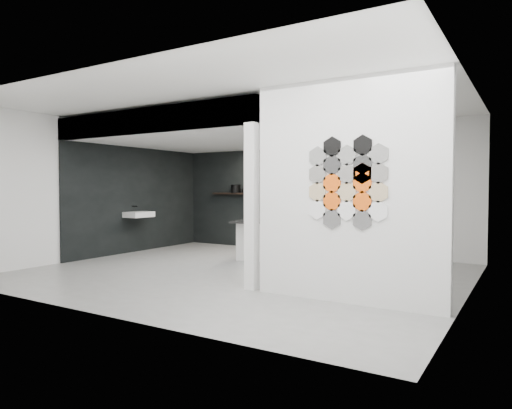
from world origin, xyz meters
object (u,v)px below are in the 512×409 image
object	(u,v)px
wall_basin	(139,214)
utensil_cup	(242,191)
glass_bowl	(318,191)
glass_vase	(318,190)
kitchen_island	(271,240)
kettle	(294,190)
stockpot	(236,189)
bottle_dark	(244,189)
partition_panel	(347,191)

from	to	relation	value
wall_basin	utensil_cup	size ratio (longest dim) A/B	6.61
glass_bowl	glass_vase	xyz separation A→B (m)	(0.00, 0.00, 0.02)
kitchen_island	utensil_cup	xyz separation A→B (m)	(-1.66, 1.48, 0.96)
wall_basin	utensil_cup	xyz separation A→B (m)	(1.37, 2.07, 0.52)
glass_bowl	utensil_cup	bearing A→B (deg)	180.00
kitchen_island	glass_bowl	world-z (taller)	glass_bowl
kettle	utensil_cup	world-z (taller)	kettle
kitchen_island	kettle	bearing A→B (deg)	85.14
kettle	glass_bowl	xyz separation A→B (m)	(0.60, 0.00, -0.02)
stockpot	utensil_cup	size ratio (longest dim) A/B	2.64
stockpot	kettle	distance (m)	1.60
wall_basin	kettle	distance (m)	3.51
kitchen_island	bottle_dark	size ratio (longest dim) A/B	9.81
partition_panel	glass_bowl	bearing A→B (deg)	118.23
wall_basin	glass_vase	xyz separation A→B (m)	(3.39, 2.07, 0.55)
partition_panel	bottle_dark	xyz separation A→B (m)	(-4.02, 3.87, 0.00)
wall_basin	glass_bowl	bearing A→B (deg)	31.35
partition_panel	glass_vase	bearing A→B (deg)	118.23
kitchen_island	utensil_cup	size ratio (longest dim) A/B	17.57
glass_bowl	glass_vase	bearing A→B (deg)	0.00
stockpot	bottle_dark	world-z (taller)	stockpot
glass_bowl	wall_basin	bearing A→B (deg)	-148.65
partition_panel	stockpot	size ratio (longest dim) A/B	11.68
glass_bowl	bottle_dark	bearing A→B (deg)	180.00
partition_panel	utensil_cup	bearing A→B (deg)	136.63
glass_bowl	bottle_dark	size ratio (longest dim) A/B	0.96
glass_vase	bottle_dark	bearing A→B (deg)	180.00
partition_panel	kitchen_island	distance (m)	3.55
stockpot	glass_vase	size ratio (longest dim) A/B	1.53
kitchen_island	glass_vase	distance (m)	1.82
kitchen_island	partition_panel	bearing A→B (deg)	-58.59
stockpot	glass_bowl	distance (m)	2.20
partition_panel	stockpot	xyz separation A→B (m)	(-4.27, 3.87, 0.02)
partition_panel	bottle_dark	distance (m)	5.58
kitchen_island	bottle_dark	world-z (taller)	bottle_dark
kitchen_island	glass_bowl	bearing A→B (deg)	62.19
kettle	glass_bowl	world-z (taller)	kettle
kitchen_island	wall_basin	bearing A→B (deg)	176.64
glass_vase	kitchen_island	bearing A→B (deg)	-103.59
partition_panel	glass_bowl	xyz separation A→B (m)	(-2.08, 3.87, -0.02)
stockpot	wall_basin	bearing A→B (deg)	-119.99
kitchen_island	glass_vase	size ratio (longest dim) A/B	10.21
wall_basin	kitchen_island	distance (m)	3.12
partition_panel	glass_vase	world-z (taller)	partition_panel
glass_vase	utensil_cup	xyz separation A→B (m)	(-2.02, 0.00, -0.03)
wall_basin	glass_bowl	distance (m)	4.00
wall_basin	kitchen_island	world-z (taller)	kitchen_island
partition_panel	glass_bowl	world-z (taller)	partition_panel
bottle_dark	utensil_cup	world-z (taller)	bottle_dark
kettle	wall_basin	bearing A→B (deg)	-168.01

